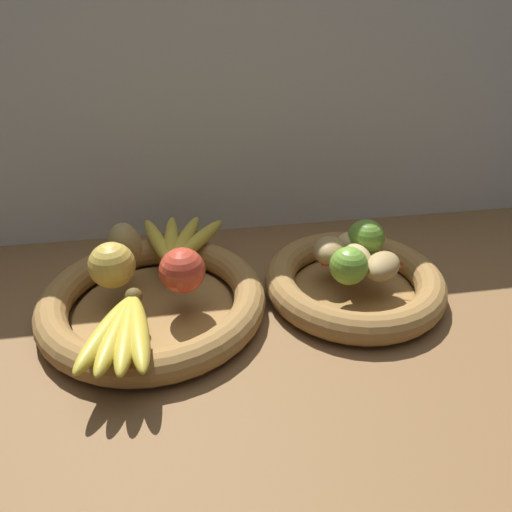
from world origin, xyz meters
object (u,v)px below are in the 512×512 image
object	(u,v)px
pear_brown	(124,246)
banana_bunch_front	(123,331)
potato_large	(356,257)
lime_near	(349,266)
apple_red_right	(182,271)
banana_bunch_back	(178,241)
chili_pepper	(365,263)
potato_oblong	(329,250)
potato_small	(382,266)
potato_back	(358,243)
lime_far	(366,238)
fruit_bowl_left	(153,299)
apple_golden_left	(112,265)
fruit_bowl_right	(353,281)

from	to	relation	value
pear_brown	banana_bunch_front	world-z (taller)	pear_brown
potato_large	lime_near	world-z (taller)	lime_near
apple_red_right	banana_bunch_back	size ratio (longest dim) A/B	0.38
potato_large	chili_pepper	bearing A→B (deg)	-13.23
potato_oblong	chili_pepper	distance (cm)	6.57
potato_large	potato_small	world-z (taller)	potato_large
apple_red_right	potato_back	xyz separation A→B (cm)	(31.84, 6.79, -1.55)
lime_far	banana_bunch_front	bearing A→B (deg)	-157.70
banana_bunch_front	potato_oblong	bearing A→B (deg)	24.74
banana_bunch_back	potato_oblong	size ratio (longest dim) A/B	2.77
potato_large	fruit_bowl_left	bearing A→B (deg)	-180.00
pear_brown	potato_large	size ratio (longest dim) A/B	1.11
fruit_bowl_left	banana_bunch_front	world-z (taller)	banana_bunch_front
apple_golden_left	potato_small	bearing A→B (deg)	-6.04
banana_bunch_back	potato_large	world-z (taller)	potato_large
lime_near	chili_pepper	world-z (taller)	lime_near
banana_bunch_front	lime_near	bearing A→B (deg)	13.85
lime_near	apple_red_right	bearing A→B (deg)	175.61
banana_bunch_front	lime_near	size ratio (longest dim) A/B	2.93
pear_brown	apple_red_right	bearing A→B (deg)	-43.14
banana_bunch_front	potato_oblong	world-z (taller)	potato_oblong
lime_far	chili_pepper	bearing A→B (deg)	-109.43
fruit_bowl_right	chili_pepper	xyz separation A→B (cm)	(1.63, -0.38, 3.69)
banana_bunch_back	potato_small	world-z (taller)	potato_small
fruit_bowl_left	potato_large	distance (cm)	35.31
banana_bunch_back	fruit_bowl_right	bearing A→B (deg)	-22.11
pear_brown	potato_back	bearing A→B (deg)	-2.97
potato_large	potato_oblong	distance (cm)	4.88
apple_red_right	potato_oblong	xyz separation A→B (cm)	(25.84, 5.08, -1.56)
pear_brown	lime_near	size ratio (longest dim) A/B	1.30
apple_golden_left	chili_pepper	size ratio (longest dim) A/B	0.50
potato_back	chili_pepper	bearing A→B (deg)	-95.74
apple_golden_left	banana_bunch_back	size ratio (longest dim) A/B	0.39
apple_golden_left	potato_back	xyz separation A→B (cm)	(43.00, 3.45, -1.62)
apple_golden_left	banana_bunch_back	world-z (taller)	apple_golden_left
fruit_bowl_left	potato_back	distance (cm)	37.73
fruit_bowl_left	banana_bunch_back	xyz separation A→B (cm)	(4.67, 12.31, 4.14)
banana_bunch_back	apple_golden_left	bearing A→B (deg)	-133.71
apple_golden_left	potato_oblong	distance (cm)	37.08
fruit_bowl_right	banana_bunch_back	size ratio (longest dim) A/B	1.63
potato_small	banana_bunch_back	bearing A→B (deg)	154.99
apple_golden_left	lime_far	bearing A→B (deg)	3.75
fruit_bowl_right	potato_back	xyz separation A→B (cm)	(2.14, 4.71, 4.97)
potato_small	potato_back	size ratio (longest dim) A/B	0.98
banana_bunch_front	fruit_bowl_left	bearing A→B (deg)	74.96
chili_pepper	pear_brown	bearing A→B (deg)	-172.78
potato_back	banana_bunch_front	bearing A→B (deg)	-156.49
pear_brown	banana_bunch_back	xyz separation A→B (cm)	(8.94, 5.45, -2.81)
banana_bunch_front	lime_far	distance (cm)	45.07
fruit_bowl_right	potato_small	bearing A→B (deg)	-45.00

